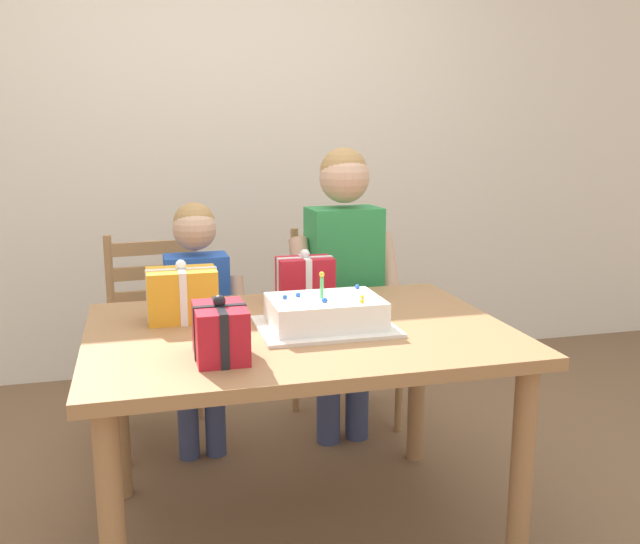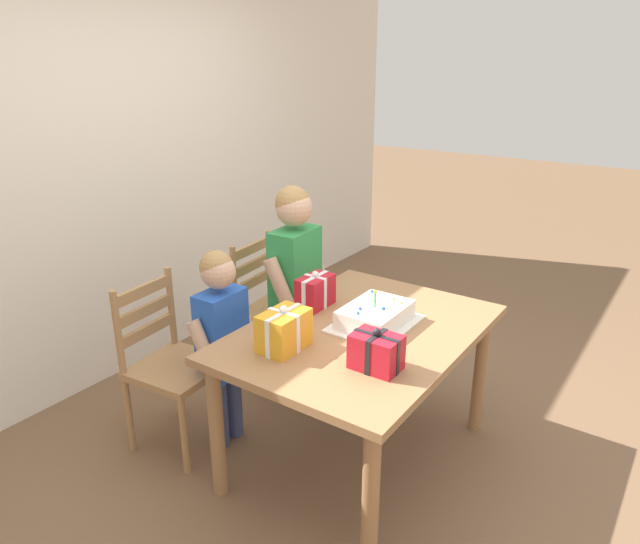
% 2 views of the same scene
% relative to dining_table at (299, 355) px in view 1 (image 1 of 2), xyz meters
% --- Properties ---
extents(ground_plane, '(20.00, 20.00, 0.00)m').
position_rel_dining_table_xyz_m(ground_plane, '(0.00, 0.00, -0.65)').
color(ground_plane, brown).
extents(back_wall, '(6.40, 0.11, 2.60)m').
position_rel_dining_table_xyz_m(back_wall, '(-0.01, 1.81, 0.65)').
color(back_wall, silver).
rests_on(back_wall, ground).
extents(dining_table, '(1.36, 0.99, 0.75)m').
position_rel_dining_table_xyz_m(dining_table, '(0.00, 0.00, 0.00)').
color(dining_table, '#9E7047').
rests_on(dining_table, ground).
extents(birthday_cake, '(0.44, 0.34, 0.19)m').
position_rel_dining_table_xyz_m(birthday_cake, '(0.08, -0.03, 0.14)').
color(birthday_cake, white).
rests_on(birthday_cake, dining_table).
extents(gift_box_red_large, '(0.24, 0.16, 0.21)m').
position_rel_dining_table_xyz_m(gift_box_red_large, '(-0.36, 0.19, 0.19)').
color(gift_box_red_large, gold).
rests_on(gift_box_red_large, dining_table).
extents(gift_box_beside_cake, '(0.21, 0.13, 0.20)m').
position_rel_dining_table_xyz_m(gift_box_beside_cake, '(0.10, 0.34, 0.18)').
color(gift_box_beside_cake, red).
rests_on(gift_box_beside_cake, dining_table).
extents(gift_box_corner_small, '(0.15, 0.21, 0.19)m').
position_rel_dining_table_xyz_m(gift_box_corner_small, '(-0.28, -0.24, 0.17)').
color(gift_box_corner_small, red).
rests_on(gift_box_corner_small, dining_table).
extents(chair_left, '(0.46, 0.46, 0.92)m').
position_rel_dining_table_xyz_m(chair_left, '(-0.43, 0.90, -0.18)').
color(chair_left, '#A87A4C').
rests_on(chair_left, ground).
extents(chair_right, '(0.46, 0.46, 0.92)m').
position_rel_dining_table_xyz_m(chair_right, '(0.42, 0.90, -0.18)').
color(chair_right, '#A87A4C').
rests_on(chair_right, ground).
extents(child_older, '(0.48, 0.28, 1.31)m').
position_rel_dining_table_xyz_m(child_older, '(0.35, 0.66, 0.15)').
color(child_older, '#38426B').
rests_on(child_older, ground).
extents(child_younger, '(0.39, 0.23, 1.09)m').
position_rel_dining_table_xyz_m(child_younger, '(-0.28, 0.66, 0.02)').
color(child_younger, '#38426B').
rests_on(child_younger, ground).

